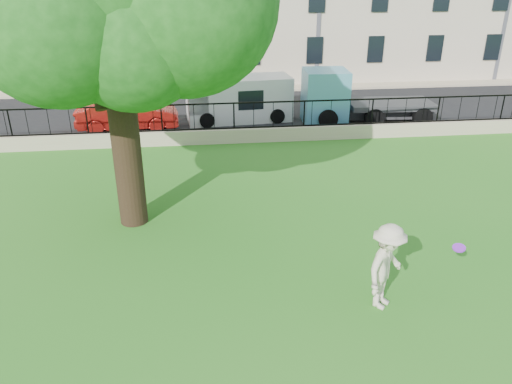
{
  "coord_description": "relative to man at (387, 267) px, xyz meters",
  "views": [
    {
      "loc": [
        -1.48,
        -8.34,
        6.82
      ],
      "look_at": [
        -0.08,
        3.5,
        1.45
      ],
      "focal_mm": 35.0,
      "sensor_mm": 36.0,
      "label": 1
    }
  ],
  "objects": [
    {
      "name": "ground",
      "position": [
        -2.36,
        -0.31,
        -0.99
      ],
      "size": [
        120.0,
        120.0,
        0.0
      ],
      "primitive_type": "plane",
      "color": "#26741B",
      "rests_on": "ground"
    },
    {
      "name": "retaining_wall",
      "position": [
        -2.36,
        11.69,
        -0.69
      ],
      "size": [
        50.0,
        0.4,
        0.6
      ],
      "primitive_type": "cube",
      "color": "tan",
      "rests_on": "ground"
    },
    {
      "name": "iron_railing",
      "position": [
        -2.36,
        11.69,
        0.16
      ],
      "size": [
        50.0,
        0.05,
        1.13
      ],
      "color": "black",
      "rests_on": "retaining_wall"
    },
    {
      "name": "street",
      "position": [
        -2.36,
        16.39,
        -0.99
      ],
      "size": [
        60.0,
        9.0,
        0.01
      ],
      "primitive_type": "cube",
      "color": "black",
      "rests_on": "ground"
    },
    {
      "name": "sidewalk",
      "position": [
        -2.36,
        21.59,
        -0.93
      ],
      "size": [
        60.0,
        1.4,
        0.12
      ],
      "primitive_type": "cube",
      "color": "tan",
      "rests_on": "ground"
    },
    {
      "name": "man",
      "position": [
        0.0,
        0.0,
        0.0
      ],
      "size": [
        1.43,
        1.43,
        1.99
      ],
      "primitive_type": "imported",
      "rotation": [
        0.0,
        0.0,
        0.79
      ],
      "color": "beige",
      "rests_on": "ground"
    },
    {
      "name": "frisbee",
      "position": [
        1.43,
        -0.21,
        0.5
      ],
      "size": [
        0.3,
        0.31,
        0.12
      ],
      "primitive_type": "cylinder",
      "rotation": [
        0.21,
        -0.14,
        -0.15
      ],
      "color": "purple"
    },
    {
      "name": "red_sedan",
      "position": [
        -7.04,
        14.09,
        -0.25
      ],
      "size": [
        4.6,
        1.78,
        1.5
      ],
      "primitive_type": "imported",
      "rotation": [
        0.0,
        0.0,
        1.62
      ],
      "color": "#A91A14",
      "rests_on": "street"
    },
    {
      "name": "white_van",
      "position": [
        -1.86,
        15.09,
        0.05
      ],
      "size": [
        5.13,
        2.4,
        2.09
      ],
      "primitive_type": "cube",
      "rotation": [
        0.0,
        0.0,
        0.1
      ],
      "color": "silver",
      "rests_on": "street"
    },
    {
      "name": "blue_truck",
      "position": [
        4.14,
        14.09,
        0.26
      ],
      "size": [
        6.08,
        2.43,
        2.51
      ],
      "primitive_type": "cube",
      "rotation": [
        0.0,
        0.0,
        -0.05
      ],
      "color": "#4F99BA",
      "rests_on": "street"
    }
  ]
}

